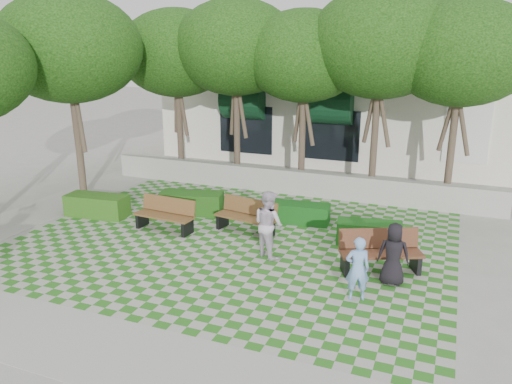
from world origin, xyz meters
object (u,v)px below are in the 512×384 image
at_px(bench_west, 165,215).
at_px(person_blue, 357,269).
at_px(hedge_west, 97,206).
at_px(person_white, 268,224).
at_px(bench_mid, 247,217).
at_px(hedge_east, 369,233).
at_px(hedge_midright, 301,213).
at_px(bench_east, 380,252).
at_px(hedge_midleft, 191,203).
at_px(person_dark, 393,254).

distance_m(bench_west, person_blue, 6.56).
height_order(hedge_west, person_white, person_white).
xyz_separation_m(bench_mid, hedge_west, (-5.11, -0.49, -0.12)).
bearing_deg(bench_west, person_white, -6.08).
relative_size(hedge_east, hedge_midright, 1.02).
distance_m(bench_mid, hedge_west, 5.13).
bearing_deg(person_white, bench_east, -145.94).
height_order(bench_east, hedge_east, bench_east).
bearing_deg(bench_east, person_blue, -123.87).
distance_m(hedge_midright, person_white, 2.86).
distance_m(bench_mid, hedge_midleft, 2.53).
relative_size(bench_east, hedge_west, 1.03).
bearing_deg(person_white, person_dark, -156.70).
xyz_separation_m(person_blue, person_dark, (0.63, 1.06, 0.01)).
distance_m(bench_mid, person_blue, 4.83).
distance_m(hedge_west, person_white, 6.42).
relative_size(bench_east, bench_mid, 1.06).
bearing_deg(person_dark, bench_east, -64.44).
bearing_deg(hedge_east, bench_mid, -172.59).
bearing_deg(hedge_midleft, bench_mid, -20.58).
relative_size(bench_west, hedge_east, 1.07).
relative_size(hedge_west, person_white, 1.13).
bearing_deg(bench_west, person_dark, -4.74).
distance_m(hedge_east, person_blue, 3.40).
xyz_separation_m(hedge_west, person_white, (6.33, -0.92, 0.54)).
distance_m(person_blue, person_white, 3.03).
relative_size(hedge_east, person_white, 1.00).
height_order(hedge_east, hedge_midleft, hedge_midleft).
bearing_deg(bench_east, hedge_midright, 112.10).
distance_m(bench_east, person_dark, 0.74).
xyz_separation_m(hedge_midright, person_blue, (2.57, -4.28, 0.43)).
relative_size(bench_west, hedge_west, 0.95).
height_order(bench_east, hedge_midright, bench_east).
bearing_deg(bench_west, person_blue, -14.79).
bearing_deg(hedge_midleft, hedge_east, -4.12).
bearing_deg(bench_east, hedge_east, 82.83).
relative_size(hedge_east, hedge_west, 0.89).
height_order(hedge_midleft, hedge_west, hedge_midleft).
bearing_deg(person_white, hedge_midright, -60.28).
bearing_deg(bench_mid, bench_west, -151.32).
height_order(bench_east, person_dark, person_dark).
bearing_deg(person_white, person_blue, -178.69).
xyz_separation_m(bench_mid, hedge_east, (3.56, 0.46, -0.16)).
height_order(bench_east, person_blue, person_blue).
bearing_deg(bench_west, hedge_midright, 34.89).
bearing_deg(bench_mid, person_blue, -26.33).
height_order(hedge_midright, person_white, person_white).
bearing_deg(bench_west, hedge_east, 15.99).
bearing_deg(person_blue, person_dark, -141.48).
height_order(hedge_midright, person_dark, person_dark).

